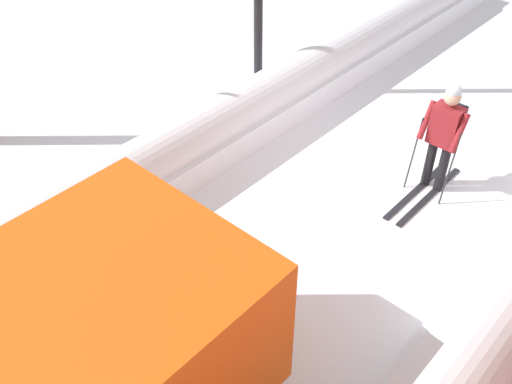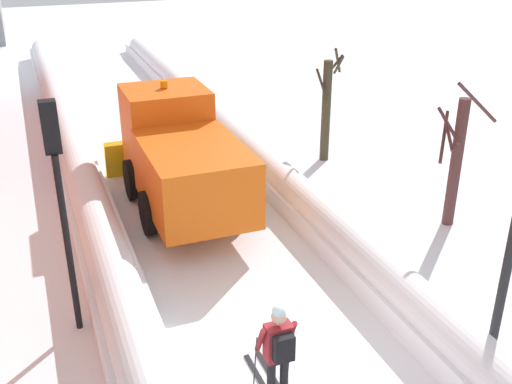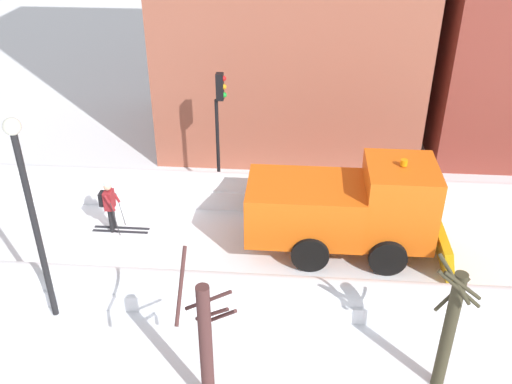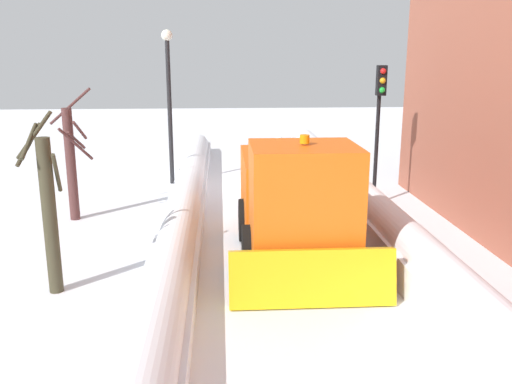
# 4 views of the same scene
# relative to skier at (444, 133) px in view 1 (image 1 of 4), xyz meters

# --- Properties ---
(skier) EXTENTS (0.62, 1.80, 1.81)m
(skier) POSITION_rel_skier_xyz_m (0.00, 0.00, 0.00)
(skier) COLOR black
(skier) RESTS_ON ground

